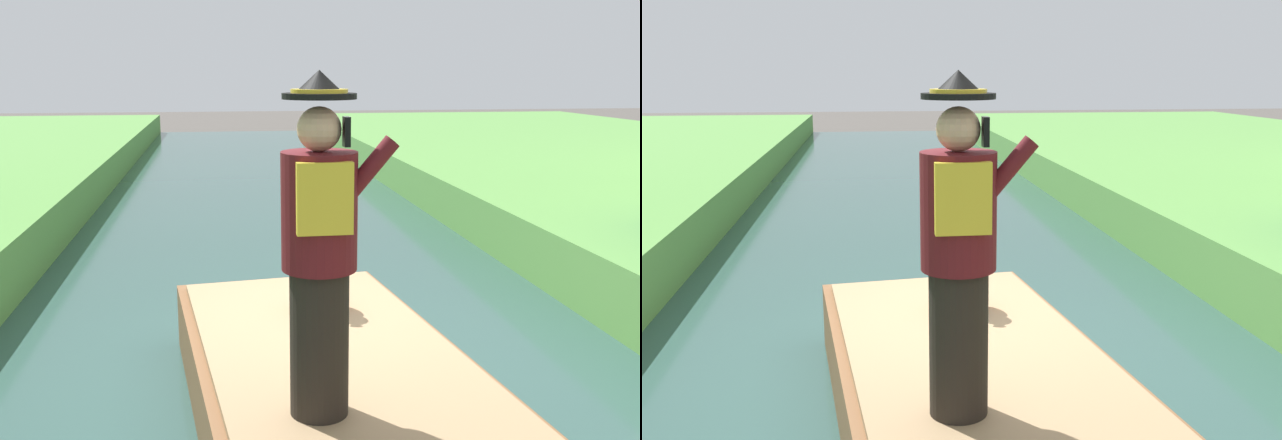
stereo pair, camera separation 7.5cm
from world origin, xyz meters
The scene contains 5 objects.
ground_plane centered at (0.00, 0.00, 0.00)m, with size 80.00×80.00×0.00m, color #4C4742.
canal_water centered at (0.00, 0.00, 0.05)m, with size 5.77×48.00×0.10m, color #2D4C47.
boat centered at (0.00, -1.06, 0.40)m, with size 2.27×4.38×0.61m.
person_pirate centered at (-0.23, -1.76, 1.64)m, with size 0.61×0.42×1.85m.
parrot_plush centered at (0.03, -0.04, 0.95)m, with size 0.36×0.34×0.57m.
Camera 2 is at (-0.68, -5.36, 2.56)m, focal length 40.10 mm.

